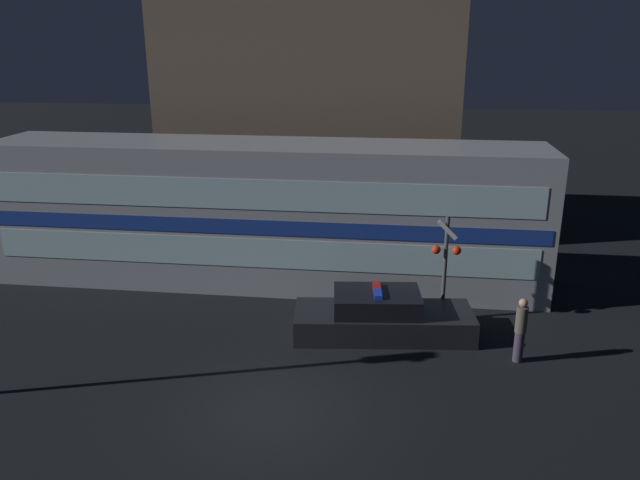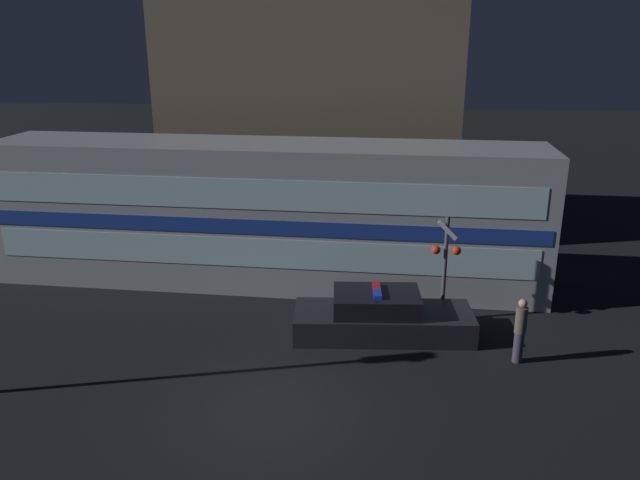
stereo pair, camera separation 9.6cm
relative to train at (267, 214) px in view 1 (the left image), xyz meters
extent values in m
plane|color=black|center=(1.63, -7.53, -2.30)|extent=(120.00, 120.00, 0.00)
cube|color=#999EA5|center=(0.00, 0.01, 0.00)|extent=(17.60, 2.96, 4.59)
cube|color=#193899|center=(0.00, -1.49, 0.00)|extent=(17.25, 0.03, 0.46)
cube|color=silver|center=(0.00, -1.49, -0.83)|extent=(16.72, 0.02, 0.92)
cube|color=silver|center=(0.00, -1.49, 1.01)|extent=(16.72, 0.02, 0.92)
cube|color=black|center=(3.94, -3.53, -1.94)|extent=(4.97, 2.23, 0.71)
cube|color=black|center=(3.75, -3.56, -1.32)|extent=(2.46, 1.76, 0.53)
cube|color=blue|center=(3.77, -3.81, -0.99)|extent=(0.25, 0.54, 0.12)
cube|color=red|center=(3.72, -3.30, -0.99)|extent=(0.25, 0.54, 0.12)
cylinder|color=#3F384C|center=(7.34, -4.57, -1.89)|extent=(0.24, 0.24, 0.81)
cylinder|color=#595147|center=(7.34, -4.57, -1.15)|extent=(0.29, 0.29, 0.67)
sphere|color=tan|center=(7.34, -4.57, -0.71)|extent=(0.22, 0.22, 0.22)
cylinder|color=#4C4C51|center=(5.58, -2.38, -0.75)|extent=(0.11, 0.11, 3.10)
sphere|color=red|center=(5.30, -2.51, -0.13)|extent=(0.25, 0.25, 0.25)
sphere|color=red|center=(5.86, -2.51, -0.13)|extent=(0.25, 0.25, 0.25)
cube|color=white|center=(5.58, -2.46, 0.43)|extent=(0.58, 0.03, 0.58)
cube|color=brown|center=(0.60, 6.04, 2.33)|extent=(11.50, 4.63, 9.24)
camera|label=1|loc=(4.18, -19.04, 5.52)|focal=35.00mm
camera|label=2|loc=(4.27, -19.02, 5.52)|focal=35.00mm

